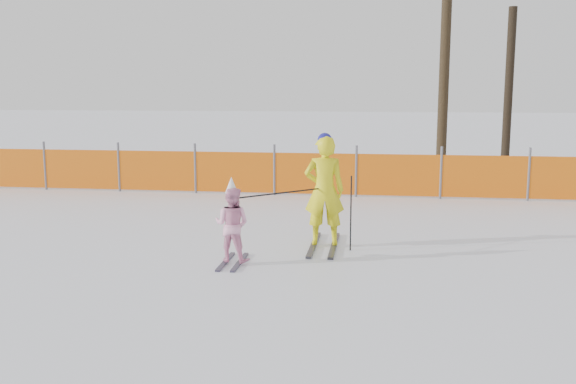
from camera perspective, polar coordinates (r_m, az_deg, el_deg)
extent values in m
plane|color=white|center=(9.83, -0.40, -6.24)|extent=(120.00, 120.00, 0.00)
cube|color=black|center=(10.79, 2.30, -4.71)|extent=(0.09, 1.70, 0.04)
cube|color=black|center=(10.76, 4.11, -4.76)|extent=(0.09, 1.70, 0.04)
imported|color=yellow|center=(10.59, 3.25, 0.13)|extent=(0.70, 0.50, 1.81)
sphere|color=navy|center=(10.49, 3.29, 4.63)|extent=(0.24, 0.24, 0.24)
cube|color=black|center=(9.83, -5.58, -6.18)|extent=(0.09, 1.02, 0.03)
cube|color=black|center=(9.78, -4.32, -6.24)|extent=(0.09, 1.02, 0.03)
imported|color=#FFA6CD|center=(9.67, -5.00, -2.89)|extent=(0.61, 0.51, 1.13)
cone|color=white|center=(9.56, -5.05, 0.64)|extent=(0.19, 0.19, 0.24)
cylinder|color=black|center=(10.43, 5.61, -1.90)|extent=(0.02, 0.02, 1.23)
cylinder|color=black|center=(10.06, -0.69, -0.10)|extent=(1.12, 1.06, 0.02)
cylinder|color=#595960|center=(17.70, -20.79, 2.20)|extent=(0.06, 0.06, 1.25)
cylinder|color=#595960|center=(16.83, -14.80, 2.16)|extent=(0.06, 0.06, 1.25)
cylinder|color=#595960|center=(16.17, -8.24, 2.09)|extent=(0.06, 0.06, 1.25)
cylinder|color=#595960|center=(15.73, -1.22, 1.99)|extent=(0.06, 0.06, 1.25)
cylinder|color=#595960|center=(15.55, 6.08, 1.85)|extent=(0.06, 0.06, 1.25)
cylinder|color=#595960|center=(15.61, 13.44, 1.67)|extent=(0.06, 0.06, 1.25)
cylinder|color=#595960|center=(15.93, 20.62, 1.48)|extent=(0.06, 0.06, 1.25)
cube|color=#E1610B|center=(15.96, -5.18, 1.78)|extent=(17.77, 0.03, 1.00)
cylinder|color=#2E2314|center=(20.12, 13.78, 11.81)|extent=(0.30, 0.30, 7.19)
cylinder|color=black|center=(21.45, 19.02, 8.56)|extent=(0.26, 0.26, 5.07)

